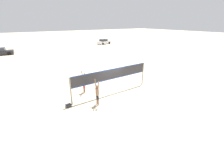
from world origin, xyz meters
name	(u,v)px	position (x,y,z in m)	size (l,w,h in m)	color
ground_plane	(112,93)	(0.00, 0.00, 0.00)	(200.00, 200.00, 0.00)	beige
volleyball_net	(112,76)	(0.00, 0.00, 1.70)	(7.93, 0.12, 2.38)	gray
player_spiker	(97,92)	(-2.17, -1.16, 1.13)	(0.28, 0.71, 2.14)	#8C664C
player_blocker	(84,82)	(-2.15, 1.53, 1.09)	(0.28, 0.70, 2.08)	#8C664C
volleyball	(97,109)	(-2.60, -1.80, 0.11)	(0.22, 0.22, 0.22)	white
gear_bag	(68,105)	(-4.26, -0.15, 0.10)	(0.41, 0.34, 0.21)	#2D2D33
parked_car_near	(104,42)	(15.95, 28.41, 0.65)	(4.51, 2.76, 1.46)	silver
parked_car_mid	(1,52)	(-9.06, 26.53, 0.64)	(4.31, 2.32, 1.45)	#232328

